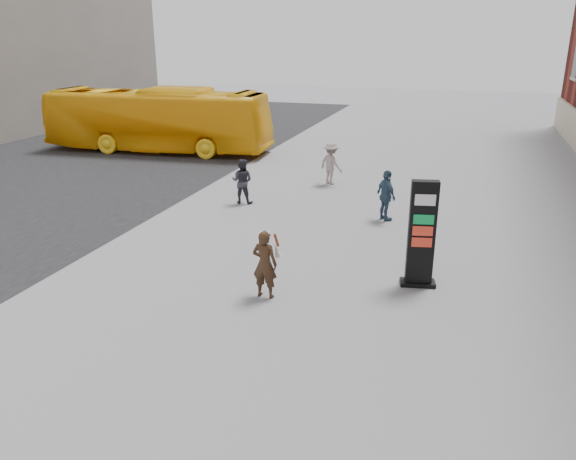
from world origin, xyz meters
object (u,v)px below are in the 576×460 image
(pedestrian_c, at_px, (386,196))
(woman, at_px, (265,263))
(bus, at_px, (157,120))
(info_pylon, at_px, (422,234))
(pedestrian_b, at_px, (331,163))
(pedestrian_a, at_px, (242,181))

(pedestrian_c, bearing_deg, woman, 124.29)
(pedestrian_c, bearing_deg, bus, 18.43)
(woman, relative_size, pedestrian_c, 0.97)
(info_pylon, xyz_separation_m, pedestrian_b, (-4.05, 8.33, -0.43))
(info_pylon, bearing_deg, woman, -163.88)
(pedestrian_a, height_order, pedestrian_b, pedestrian_b)
(pedestrian_a, xyz_separation_m, pedestrian_b, (2.28, 3.37, 0.05))
(info_pylon, height_order, woman, info_pylon)
(info_pylon, distance_m, pedestrian_a, 8.06)
(woman, bearing_deg, info_pylon, -149.96)
(pedestrian_a, xyz_separation_m, pedestrian_c, (4.92, -0.44, 0.03))
(pedestrian_b, distance_m, pedestrian_c, 4.63)
(pedestrian_a, bearing_deg, info_pylon, 139.72)
(woman, height_order, pedestrian_a, woman)
(bus, distance_m, pedestrian_c, 14.29)
(bus, height_order, pedestrian_a, bus)
(woman, xyz_separation_m, pedestrian_a, (-3.19, 6.58, -0.03))
(pedestrian_c, bearing_deg, info_pylon, 157.40)
(woman, bearing_deg, pedestrian_a, -61.37)
(info_pylon, height_order, pedestrian_b, info_pylon)
(pedestrian_b, relative_size, pedestrian_c, 1.02)
(woman, height_order, pedestrian_b, pedestrian_b)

